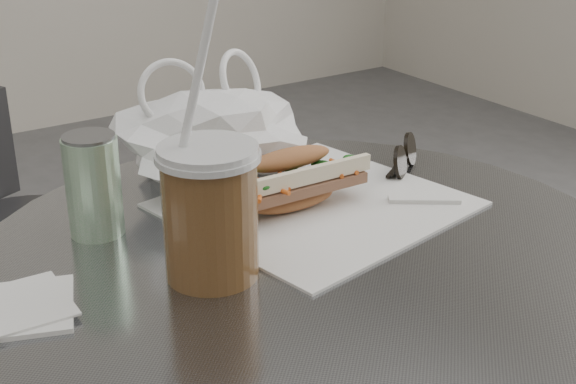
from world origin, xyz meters
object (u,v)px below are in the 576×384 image
sunglasses (403,158)px  drink_can (93,185)px  banh_mi (292,181)px  chair_far (15,279)px  iced_coffee (210,210)px

sunglasses → drink_can: (-0.43, 0.05, 0.04)m
banh_mi → sunglasses: (0.20, 0.03, -0.02)m
sunglasses → drink_can: 0.43m
chair_far → banh_mi: (0.16, -0.83, 0.48)m
banh_mi → sunglasses: size_ratio=2.40×
chair_far → drink_can: size_ratio=5.61×
sunglasses → chair_far: bearing=79.2°
chair_far → drink_can: bearing=60.3°
chair_far → iced_coffee: 1.05m
iced_coffee → sunglasses: (0.37, 0.11, -0.06)m
iced_coffee → sunglasses: 0.39m
drink_can → iced_coffee: bearing=-68.8°
banh_mi → chair_far: bearing=101.9°
chair_far → banh_mi: 0.97m
chair_far → sunglasses: 0.99m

